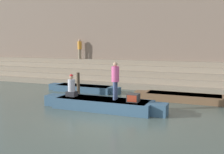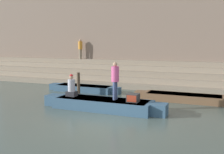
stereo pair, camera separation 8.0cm
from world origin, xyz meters
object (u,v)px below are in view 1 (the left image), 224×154
rowboat_main (102,104)px  moored_boat_shore (183,97)px  mooring_post (78,84)px  person_on_steps (80,48)px  person_standing (115,78)px  moored_boat_distant (84,88)px  person_rowing (72,87)px  tv_set (133,98)px

rowboat_main → moored_boat_shore: 4.69m
rowboat_main → mooring_post: size_ratio=4.38×
person_on_steps → moored_boat_shore: bearing=-124.2°
person_standing → moored_boat_distant: 5.47m
moored_boat_shore → moored_boat_distant: 6.44m
moored_boat_shore → mooring_post: (-6.07, -0.70, 0.48)m
rowboat_main → person_on_steps: person_on_steps is taller
mooring_post → moored_boat_shore: bearing=6.6°
person_standing → moored_boat_shore: size_ratio=0.33×
moored_boat_shore → person_on_steps: bearing=147.2°
mooring_post → person_on_steps: person_on_steps is taller
person_standing → person_on_steps: 11.23m
mooring_post → moored_boat_distant: bearing=104.6°
moored_boat_shore → person_on_steps: 11.32m
rowboat_main → person_on_steps: (-6.15, 8.97, 2.51)m
person_standing → person_rowing: bearing=176.3°
person_rowing → person_standing: bearing=16.3°
tv_set → person_standing: bearing=169.7°
rowboat_main → moored_boat_distant: bearing=126.5°
rowboat_main → mooring_post: 3.83m
rowboat_main → person_standing: 1.40m
person_on_steps → person_standing: bearing=-146.0°
tv_set → person_on_steps: person_on_steps is taller
moored_boat_shore → moored_boat_distant: bearing=172.8°
tv_set → mooring_post: (-4.30, 2.67, -0.01)m
person_standing → mooring_post: (-3.37, 2.52, -0.83)m
person_standing → moored_boat_distant: (-3.71, 3.81, -1.31)m
moored_boat_distant → mooring_post: bearing=-82.2°
rowboat_main → person_rowing: person_rowing is taller
tv_set → person_on_steps: 12.03m
person_on_steps → person_rowing: bearing=-156.8°
tv_set → person_on_steps: size_ratio=0.30×
person_standing → moored_boat_distant: bearing=128.6°
rowboat_main → person_rowing: (-1.67, 0.02, 0.68)m
person_standing → person_on_steps: size_ratio=1.03×
mooring_post → tv_set: bearing=-31.8°
person_standing → person_rowing: size_ratio=1.59×
moored_boat_distant → moored_boat_shore: bearing=-12.0°
moored_boat_distant → tv_set: bearing=-47.3°
person_rowing → mooring_post: bearing=127.1°
moored_boat_distant → person_standing: bearing=-52.5°
mooring_post → person_on_steps: 7.50m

